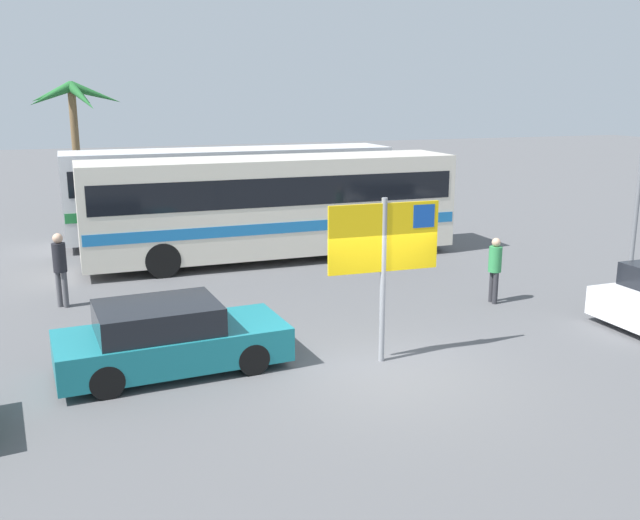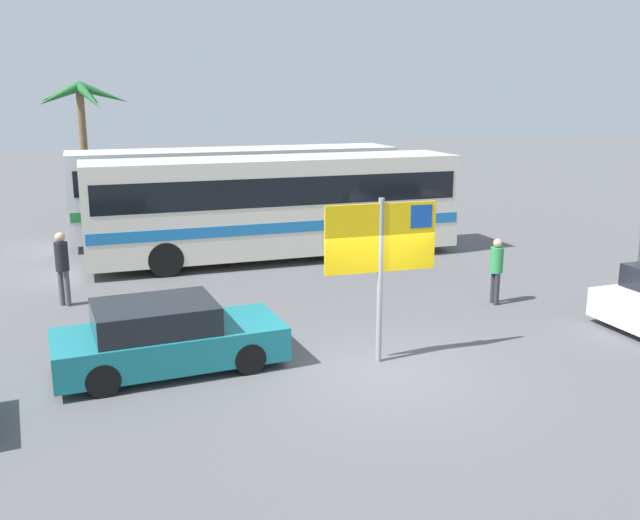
# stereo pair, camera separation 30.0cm
# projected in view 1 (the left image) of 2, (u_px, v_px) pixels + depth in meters

# --- Properties ---
(ground) EXTENTS (120.00, 120.00, 0.00)m
(ground) POSITION_uv_depth(u_px,v_px,m) (388.00, 373.00, 12.95)
(ground) COLOR #565659
(bus_front_coach) EXTENTS (11.44, 2.43, 3.17)m
(bus_front_coach) POSITION_uv_depth(u_px,v_px,m) (272.00, 203.00, 21.45)
(bus_front_coach) COLOR silver
(bus_front_coach) RESTS_ON ground
(bus_rear_coach) EXTENTS (11.44, 2.43, 3.17)m
(bus_rear_coach) POSITION_uv_depth(u_px,v_px,m) (232.00, 188.00, 24.77)
(bus_rear_coach) COLOR white
(bus_rear_coach) RESTS_ON ground
(ferry_sign) EXTENTS (2.20, 0.13, 3.20)m
(ferry_sign) POSITION_uv_depth(u_px,v_px,m) (386.00, 244.00, 13.02)
(ferry_sign) COLOR gray
(ferry_sign) RESTS_ON ground
(car_teal) EXTENTS (4.31, 2.03, 1.32)m
(car_teal) POSITION_uv_depth(u_px,v_px,m) (169.00, 338.00, 12.93)
(car_teal) COLOR #19757F
(car_teal) RESTS_ON ground
(pedestrian_near_sign) EXTENTS (0.32, 0.32, 1.83)m
(pedestrian_near_sign) POSITION_uv_depth(u_px,v_px,m) (60.00, 264.00, 16.71)
(pedestrian_near_sign) COLOR #4C4C51
(pedestrian_near_sign) RESTS_ON ground
(pedestrian_crossing_lot) EXTENTS (0.32, 0.32, 1.64)m
(pedestrian_crossing_lot) POSITION_uv_depth(u_px,v_px,m) (495.00, 265.00, 17.08)
(pedestrian_crossing_lot) COLOR #2D2D33
(pedestrian_crossing_lot) RESTS_ON ground
(palm_tree_seaside) EXTENTS (3.84, 3.80, 5.58)m
(palm_tree_seaside) POSITION_uv_depth(u_px,v_px,m) (73.00, 108.00, 29.07)
(palm_tree_seaside) COLOR brown
(palm_tree_seaside) RESTS_ON ground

